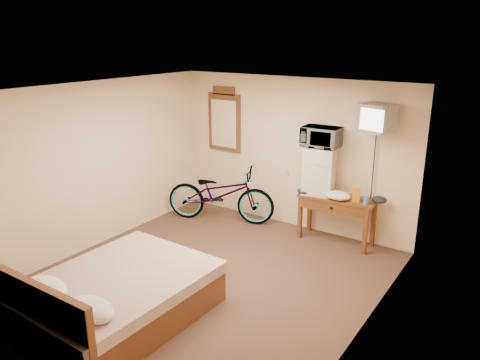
% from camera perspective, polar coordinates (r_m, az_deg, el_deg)
% --- Properties ---
extents(room, '(4.60, 4.64, 2.50)m').
position_cam_1_polar(room, '(5.94, -4.09, -1.24)').
color(room, '#452C22').
rests_on(room, ground).
extents(desk, '(1.20, 0.53, 0.75)m').
position_cam_1_polar(desk, '(7.36, 11.63, -3.10)').
color(desk, brown).
rests_on(desk, floor).
extents(mini_fridge, '(0.53, 0.52, 0.74)m').
position_cam_1_polar(mini_fridge, '(7.36, 9.65, 1.18)').
color(mini_fridge, silver).
rests_on(mini_fridge, desk).
extents(microwave, '(0.58, 0.41, 0.31)m').
position_cam_1_polar(microwave, '(7.23, 9.86, 5.19)').
color(microwave, silver).
rests_on(microwave, mini_fridge).
extents(snack_bag, '(0.12, 0.09, 0.22)m').
position_cam_1_polar(snack_bag, '(7.15, 13.99, -1.75)').
color(snack_bag, orange).
rests_on(snack_bag, desk).
extents(blue_cup, '(0.07, 0.07, 0.13)m').
position_cam_1_polar(blue_cup, '(7.10, 15.13, -2.36)').
color(blue_cup, '#3F71D8').
rests_on(blue_cup, desk).
extents(cloth_cream, '(0.40, 0.30, 0.12)m').
position_cam_1_polar(cloth_cream, '(7.22, 11.83, -1.85)').
color(cloth_cream, white).
rests_on(cloth_cream, desk).
extents(cloth_dark_a, '(0.23, 0.17, 0.09)m').
position_cam_1_polar(cloth_dark_a, '(7.37, 7.82, -1.38)').
color(cloth_dark_a, black).
rests_on(cloth_dark_a, desk).
extents(cloth_dark_b, '(0.22, 0.18, 0.10)m').
position_cam_1_polar(cloth_dark_b, '(7.21, 16.62, -2.31)').
color(cloth_dark_b, black).
rests_on(cloth_dark_b, desk).
extents(crt_television, '(0.54, 0.62, 0.40)m').
position_cam_1_polar(crt_television, '(6.85, 16.28, 7.29)').
color(crt_television, black).
rests_on(crt_television, room).
extents(wall_mirror, '(0.67, 0.04, 1.15)m').
position_cam_1_polar(wall_mirror, '(8.39, -1.93, 7.30)').
color(wall_mirror, brown).
rests_on(wall_mirror, room).
extents(bicycle, '(2.01, 1.28, 1.00)m').
position_cam_1_polar(bicycle, '(8.10, -2.38, -1.68)').
color(bicycle, black).
rests_on(bicycle, floor).
extents(bed, '(1.63, 2.13, 0.90)m').
position_cam_1_polar(bed, '(5.63, -15.20, -13.68)').
color(bed, brown).
rests_on(bed, floor).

